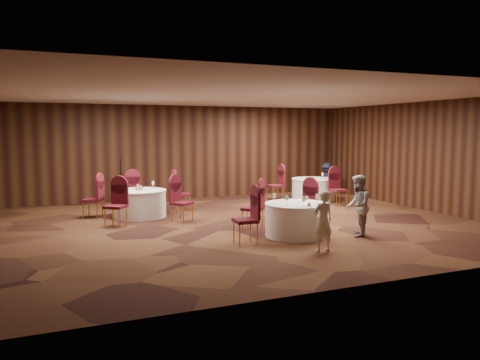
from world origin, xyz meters
name	(u,v)px	position (x,y,z in m)	size (l,w,h in m)	color
ground	(236,225)	(0.00, 0.00, 0.00)	(12.00, 12.00, 0.00)	black
room_shell	(236,146)	(0.00, 0.00, 1.96)	(12.00, 12.00, 12.00)	silver
table_main	(296,219)	(0.78, -1.67, 0.38)	(1.40, 1.40, 0.74)	white
table_left	(140,203)	(-2.02, 2.00, 0.38)	(1.44, 1.44, 0.74)	white
table_right	(314,189)	(4.00, 2.89, 0.38)	(1.49, 1.49, 0.74)	white
chairs_main	(273,211)	(0.49, -1.10, 0.50)	(2.93, 1.95, 1.00)	#460E1B
chairs_left	(141,199)	(-1.96, 2.01, 0.50)	(3.11, 3.13, 1.00)	#460E1B
chairs_right	(306,187)	(3.47, 2.51, 0.50)	(1.83, 2.31, 1.00)	#460E1B
tabletop_main	(304,199)	(0.90, -1.81, 0.84)	(1.14, 1.05, 0.22)	silver
tabletop_left	(139,187)	(-2.02, 1.99, 0.82)	(0.85, 0.83, 0.22)	silver
tabletop_right	(323,174)	(4.16, 2.59, 0.90)	(0.08, 0.08, 0.22)	silver
mic_stand	(121,192)	(-2.20, 4.10, 0.42)	(0.24, 0.24, 1.49)	black
woman_a	(323,221)	(0.60, -3.04, 0.60)	(0.44, 0.29, 1.19)	white
woman_b	(358,206)	(2.04, -2.19, 0.68)	(0.67, 0.52, 1.37)	#A6A6AB
man_c	(327,179)	(5.07, 3.73, 0.59)	(0.77, 0.44, 1.19)	#161731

